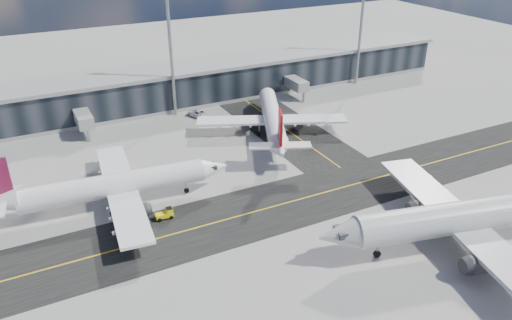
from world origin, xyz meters
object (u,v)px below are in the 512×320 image
object	(u,v)px
airliner_near	(476,216)
baggage_tug	(166,214)
airliner_redtail	(273,119)
airliner_af	(111,186)
service_van	(200,114)

from	to	relation	value
airliner_near	baggage_tug	bearing A→B (deg)	68.58
airliner_redtail	airliner_near	world-z (taller)	airliner_near
airliner_af	service_van	distance (m)	38.46
airliner_redtail	service_van	size ratio (longest dim) A/B	6.04
airliner_redtail	baggage_tug	world-z (taller)	airliner_redtail
airliner_af	airliner_redtail	bearing A→B (deg)	115.79
baggage_tug	airliner_near	bearing A→B (deg)	59.74
airliner_af	airliner_redtail	distance (m)	37.49
airliner_near	service_van	size ratio (longest dim) A/B	7.77
baggage_tug	service_van	distance (m)	40.44
baggage_tug	airliner_af	bearing A→B (deg)	-133.27
airliner_redtail	airliner_near	bearing A→B (deg)	-57.59
baggage_tug	service_van	world-z (taller)	baggage_tug
airliner_af	airliner_near	distance (m)	52.77
airliner_redtail	service_van	xyz separation A→B (m)	(-9.70, 15.71, -2.74)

